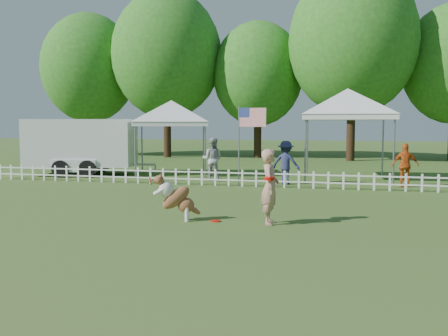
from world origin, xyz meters
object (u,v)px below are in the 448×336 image
canopy_tent_left (172,139)px  canopy_tent_right (347,135)px  flag_pole (239,146)px  spectator_b (286,163)px  handler (270,187)px  spectator_a (212,159)px  cargo_trailer (82,147)px  frisbee_on_turf (215,221)px  dog (177,198)px  spectator_c (405,165)px

canopy_tent_left → canopy_tent_right: (7.34, 0.06, 0.19)m
flag_pole → spectator_b: (1.59, 0.83, -0.62)m
handler → flag_pole: (-2.16, 6.63, 0.59)m
canopy_tent_left → spectator_b: size_ratio=1.97×
spectator_a → spectator_b: size_ratio=1.05×
canopy_tent_left → cargo_trailer: bearing=171.5°
frisbee_on_turf → cargo_trailer: (-8.45, 8.84, 1.23)m
canopy_tent_left → cargo_trailer: canopy_tent_left is taller
handler → dog: bearing=88.5°
dog → spectator_a: 8.27m
canopy_tent_left → flag_pole: 4.58m
cargo_trailer → spectator_b: (9.12, -1.37, -0.44)m
dog → frisbee_on_turf: (0.87, 0.16, -0.53)m
flag_pole → spectator_a: size_ratio=1.69×
canopy_tent_right → flag_pole: 4.75m
dog → spectator_c: spectator_c is taller
dog → spectator_b: 7.78m
frisbee_on_turf → spectator_c: size_ratio=0.16×
spectator_a → spectator_c: spectator_a is taller
frisbee_on_turf → canopy_tent_left: bearing=115.4°
handler → dog: handler is taller
frisbee_on_turf → canopy_tent_right: size_ratio=0.07×
frisbee_on_turf → spectator_b: size_ratio=0.15×
handler → spectator_c: size_ratio=1.08×
handler → dog: size_ratio=1.55×
flag_pole → canopy_tent_right: bearing=48.1°
dog → flag_pole: flag_pole is taller
spectator_c → handler: bearing=60.8°
dog → canopy_tent_left: (-3.63, 9.63, 1.04)m
canopy_tent_left → spectator_c: 9.57m
spectator_c → spectator_b: bearing=-0.8°
flag_pole → spectator_c: 5.91m
cargo_trailer → spectator_b: cargo_trailer is taller
canopy_tent_left → spectator_b: 5.61m
handler → spectator_b: 7.48m
frisbee_on_turf → spectator_a: (-2.27, 7.99, 0.83)m
canopy_tent_left → canopy_tent_right: size_ratio=0.89×
handler → canopy_tent_right: (1.59, 9.54, 0.94)m
spectator_b → spectator_a: bearing=-3.4°
canopy_tent_right → cargo_trailer: bearing=-179.8°
canopy_tent_left → spectator_c: (9.37, -1.77, -0.81)m
canopy_tent_left → handler: bearing=-76.5°
cargo_trailer → spectator_c: size_ratio=3.65×
dog → spectator_a: size_ratio=0.64×
spectator_c → dog: bearing=49.9°
dog → spectator_c: 9.73m
dog → canopy_tent_right: 10.45m
frisbee_on_turf → flag_pole: size_ratio=0.09×
frisbee_on_turf → cargo_trailer: size_ratio=0.04×
canopy_tent_left → dog: bearing=-87.1°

